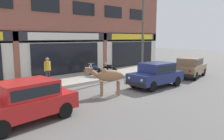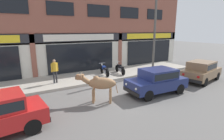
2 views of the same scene
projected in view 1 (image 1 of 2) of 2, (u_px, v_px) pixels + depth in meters
ground_plane at (122, 88)px, 12.86m from camera, size 90.00×90.00×0.00m
sidewalk at (82, 78)px, 15.72m from camera, size 19.00×3.60×0.17m
shop_building at (65, 22)px, 16.60m from camera, size 23.00×1.40×8.72m
cow at (108, 76)px, 11.16m from camera, size 1.89×1.39×1.61m
car_0 at (26, 99)px, 7.62m from camera, size 3.71×1.89×1.46m
car_1 at (156, 73)px, 13.17m from camera, size 3.69×1.83×1.46m
car_2 at (190, 66)px, 16.43m from camera, size 3.80×2.23×1.46m
motorcycle_0 at (95, 71)px, 16.00m from camera, size 0.59×1.80×0.88m
motorcycle_1 at (110, 69)px, 16.82m from camera, size 0.61×1.80×0.88m
pedestrian at (47, 68)px, 13.18m from camera, size 0.48×0.32×1.60m
utility_pole at (143, 34)px, 17.61m from camera, size 0.18×0.18×6.11m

